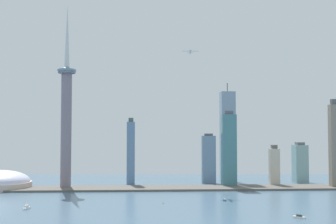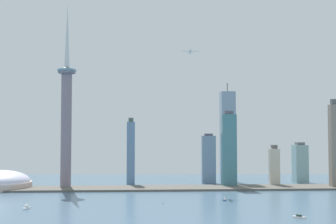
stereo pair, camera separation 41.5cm
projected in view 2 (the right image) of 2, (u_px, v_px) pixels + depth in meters
waterfront_pier at (201, 188)px, 735.15m from camera, size 909.26×64.36×3.34m
observation_tower at (66, 110)px, 744.32m from camera, size 32.38×32.38×314.91m
skyscraper_0 at (131, 152)px, 796.43m from camera, size 14.42×15.00×121.19m
skyscraper_1 at (229, 150)px, 763.66m from camera, size 25.01×16.99×132.38m
skyscraper_2 at (228, 137)px, 847.84m from camera, size 27.07×27.16×190.66m
skyscraper_3 at (274, 167)px, 775.50m from camera, size 17.10×12.49×72.47m
skyscraper_4 at (300, 163)px, 834.42m from camera, size 23.90×26.99×76.16m
skyscraper_5 at (209, 159)px, 822.26m from camera, size 25.83×13.07×92.71m
skyscraper_6 at (335, 145)px, 746.31m from camera, size 16.37×13.82×151.45m
boat_1 at (225, 200)px, 603.44m from camera, size 3.31×8.30×6.87m
boat_2 at (27, 208)px, 537.35m from camera, size 6.91×12.70×11.13m
boat_3 at (299, 217)px, 479.72m from camera, size 12.56×11.67×7.83m
channel_buoy_0 at (163, 203)px, 578.89m from camera, size 1.25×1.25×1.65m
airplane at (190, 52)px, 765.83m from camera, size 29.31×27.13×8.06m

